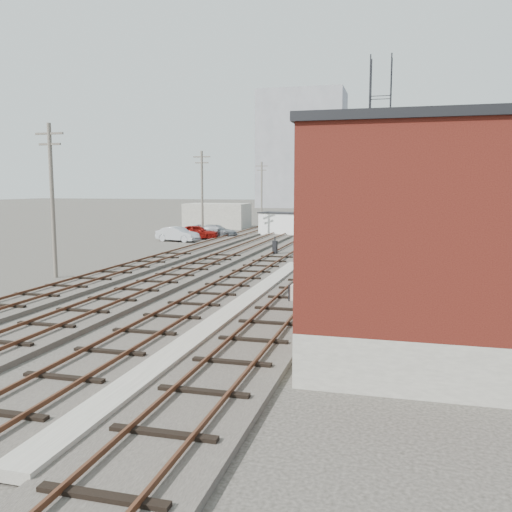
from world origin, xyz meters
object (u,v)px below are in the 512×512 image
(signal_mast, at_px, (299,278))
(car_grey, at_px, (216,231))
(car_silver, at_px, (178,234))
(car_red, at_px, (197,232))
(switch_stand, at_px, (275,248))
(site_trailer, at_px, (287,224))

(signal_mast, relative_size, car_grey, 0.79)
(car_silver, bearing_deg, car_grey, -11.10)
(car_grey, bearing_deg, car_red, 156.03)
(signal_mast, xyz_separation_m, car_red, (-16.61, 33.08, -1.33))
(switch_stand, bearing_deg, car_silver, 152.13)
(car_silver, bearing_deg, switch_stand, -115.02)
(car_red, height_order, car_silver, car_red)
(switch_stand, bearing_deg, car_red, 141.94)
(signal_mast, relative_size, site_trailer, 0.55)
(site_trailer, bearing_deg, car_silver, -116.13)
(switch_stand, height_order, car_grey, switch_stand)
(car_red, bearing_deg, car_grey, -38.60)
(switch_stand, xyz_separation_m, car_grey, (-9.62, 14.10, -0.00))
(site_trailer, bearing_deg, car_red, -122.07)
(signal_mast, distance_m, switch_stand, 22.45)
(site_trailer, height_order, car_silver, site_trailer)
(car_silver, height_order, car_grey, car_silver)
(signal_mast, xyz_separation_m, site_trailer, (-8.64, 39.96, -0.79))
(car_red, relative_size, car_silver, 1.00)
(signal_mast, height_order, car_red, signal_mast)
(signal_mast, xyz_separation_m, car_grey, (-15.43, 35.74, -1.41))
(car_red, distance_m, car_silver, 2.89)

